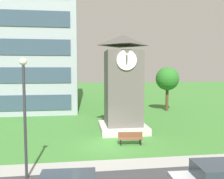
# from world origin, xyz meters

# --- Properties ---
(ground_plane) EXTENTS (160.00, 160.00, 0.00)m
(ground_plane) POSITION_xyz_m (0.00, 0.00, 0.00)
(ground_plane) COLOR #3D7A33
(kerb_strip) EXTENTS (120.00, 1.60, 0.01)m
(kerb_strip) POSITION_xyz_m (0.00, -3.85, 0.00)
(kerb_strip) COLOR #9E9E99
(kerb_strip) RESTS_ON ground
(office_building) EXTENTS (17.93, 14.40, 28.80)m
(office_building) POSITION_xyz_m (-11.30, 18.81, 14.40)
(office_building) COLOR #9EA8B2
(office_building) RESTS_ON ground
(clock_tower) EXTENTS (4.07, 4.07, 8.46)m
(clock_tower) POSITION_xyz_m (1.68, 3.65, 3.71)
(clock_tower) COLOR #605B56
(clock_tower) RESTS_ON ground
(park_bench) EXTENTS (1.84, 0.66, 0.88)m
(park_bench) POSITION_xyz_m (1.52, -0.25, 0.46)
(park_bench) COLOR brown
(park_bench) RESTS_ON ground
(street_lamp) EXTENTS (0.36, 0.36, 6.05)m
(street_lamp) POSITION_xyz_m (-4.85, -5.01, 3.74)
(street_lamp) COLOR #333338
(street_lamp) RESTS_ON ground
(tree_by_building) EXTENTS (3.04, 3.04, 5.76)m
(tree_by_building) POSITION_xyz_m (9.37, 13.24, 4.20)
(tree_by_building) COLOR #513823
(tree_by_building) RESTS_ON ground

